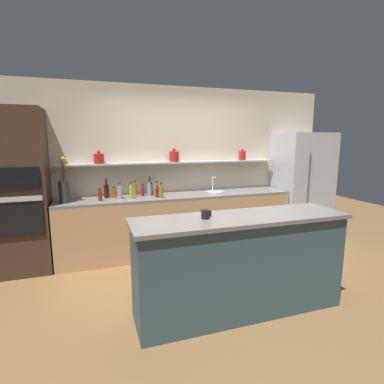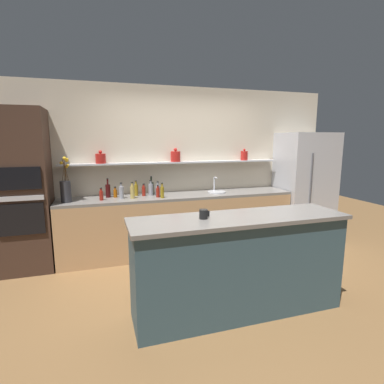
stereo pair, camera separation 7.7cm
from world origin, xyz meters
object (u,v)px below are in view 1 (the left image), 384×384
Objects in this scene: refrigerator at (302,186)px; bottle_spirit_7 at (120,192)px; bottle_sauce_4 at (114,193)px; bottle_oil_2 at (135,190)px; bottle_wine_0 at (150,188)px; bottle_spirit_11 at (149,189)px; bottle_sauce_5 at (142,191)px; oven_tower at (22,192)px; bottle_sauce_6 at (157,192)px; bottle_wine_3 at (107,191)px; sink_fixture at (215,191)px; flower_vase at (64,190)px; bottle_spirit_10 at (157,190)px; bottle_sauce_9 at (100,195)px; coffee_mug at (205,214)px; bottle_spirit_1 at (131,192)px; bottle_oil_8 at (161,192)px.

refrigerator is 3.17m from bottle_spirit_7.
bottle_oil_2 is at bearing 7.47° from bottle_sauce_4.
bottle_wine_0 is 1.20× the size of bottle_spirit_11.
refrigerator reaches higher than bottle_sauce_5.
oven_tower is 1.79m from bottle_sauce_6.
oven_tower reaches higher than bottle_oil_2.
oven_tower is 1.50m from bottle_oil_2.
bottle_wine_3 reaches higher than bottle_oil_2.
oven_tower is 7.65× the size of bottle_wine_0.
sink_fixture is 1.24× the size of bottle_spirit_7.
flower_vase reaches higher than bottle_spirit_10.
bottle_sauce_6 is 0.79× the size of bottle_spirit_7.
bottle_sauce_4 is at bearing 38.54° from bottle_sauce_9.
coffee_mug is at bearing -145.08° from refrigerator.
bottle_oil_2 is 2.31× the size of coffee_mug.
oven_tower reaches higher than bottle_sauce_9.
refrigerator is 7.80× the size of bottle_spirit_1.
bottle_sauce_9 is 0.75m from bottle_spirit_11.
bottle_spirit_1 is 1.02× the size of bottle_spirit_11.
flower_vase reaches higher than bottle_sauce_9.
bottle_oil_2 is at bearing 4.86° from oven_tower.
sink_fixture is at bearing -9.13° from bottle_wine_0.
bottle_spirit_1 is 1.34× the size of bottle_sauce_9.
refrigerator is 2.94m from bottle_oil_2.
flower_vase reaches higher than bottle_spirit_7.
bottle_sauce_5 and coffee_mug have the same top height.
bottle_spirit_11 is (0.45, 0.12, 0.00)m from bottle_spirit_7.
bottle_wine_3 is at bearing -174.91° from bottle_wine_0.
sink_fixture is at bearing -2.66° from bottle_sauce_4.
flower_vase is at bearing -168.39° from bottle_wine_0.
bottle_oil_8 is at bearing -73.70° from bottle_wine_0.
sink_fixture reaches higher than bottle_spirit_1.
refrigerator is 2.63m from bottle_spirit_10.
bottle_spirit_7 reaches higher than bottle_sauce_4.
sink_fixture is at bearing 6.22° from bottle_sauce_6.
bottle_oil_2 is at bearing 176.80° from refrigerator.
bottle_sauce_9 is at bearing -158.60° from bottle_oil_2.
oven_tower is 9.28× the size of bottle_spirit_7.
oven_tower is 2.78m from sink_fixture.
bottle_wine_3 reaches higher than bottle_sauce_5.
bottle_sauce_6 is (1.79, -0.10, -0.09)m from oven_tower.
oven_tower is 7.51× the size of sink_fixture.
refrigerator is 1.66m from sink_fixture.
coffee_mug is at bearing -51.39° from flower_vase.
oven_tower is at bearing 178.69° from bottle_spirit_7.
bottle_wine_3 is at bearing 150.37° from bottle_spirit_1.
bottle_sauce_6 is (-2.64, -0.06, 0.06)m from refrigerator.
sink_fixture is 1.01× the size of bottle_wine_3.
bottle_sauce_5 reaches higher than bottle_sauce_6.
bottle_sauce_9 is at bearing -117.27° from bottle_wine_3.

